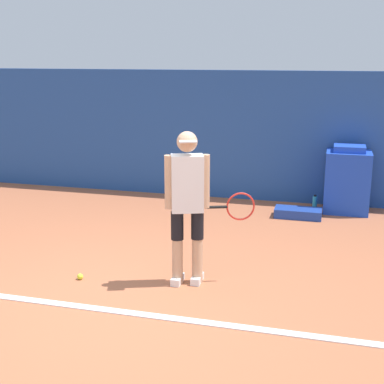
{
  "coord_description": "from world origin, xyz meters",
  "views": [
    {
      "loc": [
        1.97,
        -4.71,
        2.48
      ],
      "look_at": [
        0.5,
        0.82,
        1.0
      ],
      "focal_mm": 50.0,
      "sensor_mm": 36.0,
      "label": 1
    }
  ],
  "objects": [
    {
      "name": "ground_plane",
      "position": [
        0.0,
        0.0,
        0.0
      ],
      "size": [
        24.0,
        24.0,
        0.0
      ],
      "primitive_type": "plane",
      "color": "#B76642"
    },
    {
      "name": "back_wall",
      "position": [
        0.0,
        4.35,
        1.11
      ],
      "size": [
        24.0,
        0.1,
        2.22
      ],
      "color": "#234C99",
      "rests_on": "ground_plane"
    },
    {
      "name": "court_baseline",
      "position": [
        0.0,
        -0.24,
        0.01
      ],
      "size": [
        21.6,
        0.1,
        0.01
      ],
      "color": "white",
      "rests_on": "ground_plane"
    },
    {
      "name": "tennis_player",
      "position": [
        0.51,
        0.63,
        0.95
      ],
      "size": [
        0.93,
        0.45,
        1.7
      ],
      "rotation": [
        0.0,
        0.0,
        0.35
      ],
      "color": "tan",
      "rests_on": "ground_plane"
    },
    {
      "name": "tennis_ball",
      "position": [
        -0.7,
        0.39,
        0.03
      ],
      "size": [
        0.07,
        0.07,
        0.07
      ],
      "color": "#D1E533",
      "rests_on": "ground_plane"
    },
    {
      "name": "covered_chair",
      "position": [
        2.24,
        3.96,
        0.52
      ],
      "size": [
        0.7,
        0.57,
        1.09
      ],
      "color": "blue",
      "rests_on": "ground_plane"
    },
    {
      "name": "equipment_bag",
      "position": [
        1.52,
        3.44,
        0.07
      ],
      "size": [
        0.72,
        0.34,
        0.14
      ],
      "color": "#1E3D99",
      "rests_on": "ground_plane"
    },
    {
      "name": "water_bottle",
      "position": [
        1.75,
        4.01,
        0.11
      ],
      "size": [
        0.08,
        0.08,
        0.23
      ],
      "color": "#33ADD6",
      "rests_on": "ground_plane"
    }
  ]
}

